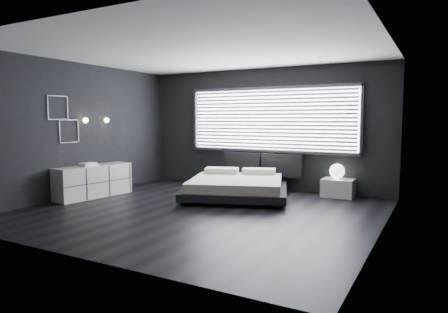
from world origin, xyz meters
The scene contains 12 objects.
room centered at (0.00, 0.00, 1.40)m, with size 6.04×6.00×2.80m.
window centered at (0.20, 2.70, 1.61)m, with size 4.14×0.09×1.52m.
headboard centered at (0.03, 2.64, 0.57)m, with size 1.96×0.16×0.52m.
sconce_near centered at (-2.88, 0.05, 1.60)m, with size 0.18×0.11×0.11m.
sconce_far centered at (-2.88, 0.65, 1.60)m, with size 0.18×0.11×0.11m.
wall_art_upper centered at (-2.98, -0.55, 1.85)m, with size 0.01×0.48×0.48m.
wall_art_lower centered at (-2.98, -0.30, 1.38)m, with size 0.01×0.48×0.48m.
bed centered at (0.01, 1.37, 0.25)m, with size 2.59×2.53×0.53m.
nightstand centered at (1.84, 2.50, 0.19)m, with size 0.64×0.54×0.37m, color silver.
orb_lamp centered at (1.80, 2.54, 0.53)m, with size 0.31×0.31×0.31m, color white.
dresser centered at (-2.65, 0.00, 0.33)m, with size 0.68×1.70×0.66m.
book_stack centered at (-2.67, -0.11, 0.69)m, with size 0.29×0.36×0.07m.
Camera 1 is at (3.71, -5.93, 1.63)m, focal length 32.00 mm.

